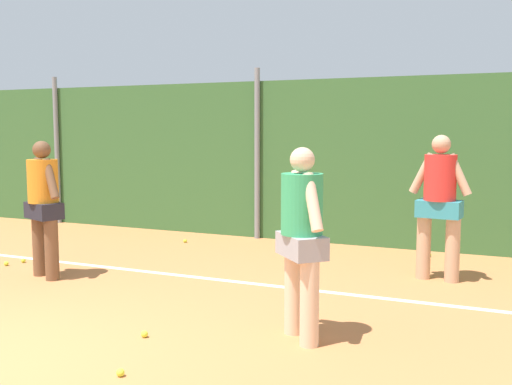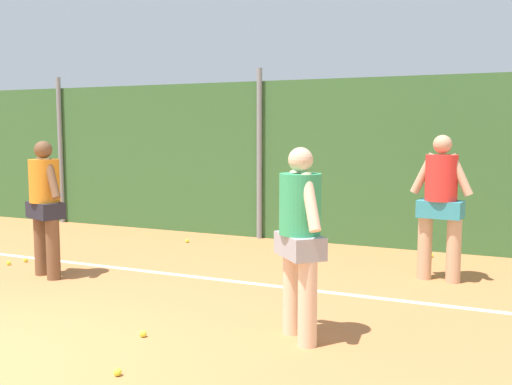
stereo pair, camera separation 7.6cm
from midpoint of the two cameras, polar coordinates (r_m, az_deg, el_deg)
The scene contains 14 objects.
ground_plane at distance 7.07m, azimuth -15.39°, elevation -10.51°, with size 26.53×26.53×0.00m, color #C67542.
hedge_fence_backdrop at distance 10.92m, azimuth 0.27°, elevation 3.14°, with size 16.09×0.25×2.86m, color #386633.
fence_post_left at distance 13.30m, azimuth -18.79°, elevation 3.84°, with size 0.10×0.10×3.09m, color gray.
fence_post_center at distance 10.75m, azimuth -0.09°, elevation 3.70°, with size 0.10×0.10×3.09m, color gray.
court_baseline_paint at distance 8.33m, azimuth -8.43°, elevation -7.80°, with size 11.76×0.10×0.01m, color white.
player_foreground_near at distance 5.57m, azimuth 4.04°, elevation -3.90°, with size 0.60×0.60×1.83m.
player_midcourt at distance 8.40m, azimuth -20.03°, elevation -0.82°, with size 0.74×0.49×1.84m.
player_backcourt_far at distance 8.11m, azimuth 17.01°, elevation -0.63°, with size 0.81×0.41×1.92m.
tennis_ball_0 at distance 9.72m, azimuth 16.13°, elevation -5.79°, with size 0.07×0.07×0.07m, color #CCDB33.
tennis_ball_1 at distance 9.50m, azimuth -23.14°, elevation -6.32°, with size 0.07×0.07×0.07m, color #CCDB33.
tennis_ball_2 at distance 5.14m, azimuth -13.36°, elevation -16.53°, with size 0.07×0.07×0.07m, color #CCDB33.
tennis_ball_3 at distance 10.57m, azimuth -7.05°, elevation -4.65°, with size 0.07×0.07×0.07m, color #CCDB33.
tennis_ball_5 at distance 5.96m, azimuth -11.07°, elevation -13.25°, with size 0.07×0.07×0.07m, color #CCDB33.
tennis_ball_6 at distance 9.62m, azimuth -21.72°, elevation -6.11°, with size 0.07×0.07×0.07m, color #CCDB33.
Camera 1 is at (4.26, -3.28, 2.00)m, focal length 41.51 mm.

